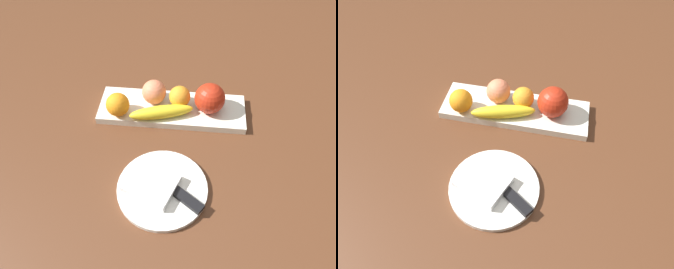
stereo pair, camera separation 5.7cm
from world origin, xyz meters
TOP-DOWN VIEW (x-y plane):
  - ground_plane at (0.00, 0.00)m, footprint 2.40×2.40m
  - fruit_tray at (-0.00, -0.00)m, footprint 0.41×0.13m
  - apple at (-0.10, -0.00)m, footprint 0.08×0.08m
  - banana at (0.03, 0.04)m, footprint 0.18×0.08m
  - orange_near_apple at (0.14, 0.04)m, footprint 0.06×0.06m
  - orange_near_banana at (-0.02, -0.01)m, footprint 0.06×0.06m
  - peach at (0.05, -0.02)m, footprint 0.07×0.07m
  - dinner_plate at (-0.00, 0.26)m, footprint 0.21×0.21m
  - folded_napkin at (0.03, 0.26)m, footprint 0.14×0.13m
  - knife at (-0.04, 0.27)m, footprint 0.16×0.12m

SIDE VIEW (x-z plane):
  - ground_plane at x=0.00m, z-range 0.00..0.00m
  - dinner_plate at x=0.00m, z-range 0.00..0.01m
  - fruit_tray at x=0.00m, z-range 0.00..0.02m
  - knife at x=-0.04m, z-range 0.01..0.02m
  - folded_napkin at x=0.03m, z-range 0.01..0.03m
  - banana at x=0.03m, z-range 0.02..0.06m
  - orange_near_banana at x=-0.02m, z-range 0.02..0.08m
  - orange_near_apple at x=0.14m, z-range 0.02..0.09m
  - peach at x=0.05m, z-range 0.02..0.09m
  - apple at x=-0.10m, z-range 0.02..0.10m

